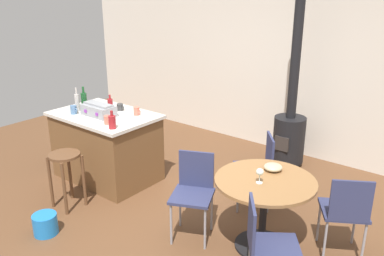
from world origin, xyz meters
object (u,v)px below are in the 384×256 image
Objects in this scene: cup_1 at (137,111)px; folding_chair_far at (266,243)px; cup_3 at (120,107)px; bottle_3 at (112,122)px; toolbox at (99,110)px; bottle_0 at (77,102)px; kitchen_island at (107,146)px; wooden_stool at (66,168)px; serving_bowl at (273,167)px; plastic_bucket at (45,224)px; dining_table at (264,196)px; folding_chair_left at (346,210)px; bottle_2 at (84,101)px; folding_chair_near at (194,189)px; cup_2 at (74,110)px; cup_0 at (108,120)px; folding_chair_right at (258,165)px; bottle_1 at (110,104)px; wine_glass at (260,172)px; wood_stove at (290,128)px.

folding_chair_far is at bearing -21.21° from cup_1.
bottle_3 is at bearing -49.23° from cup_3.
bottle_0 is at bearing -173.88° from toolbox.
cup_3 is at bearing 76.68° from kitchen_island.
bottle_3 is (0.29, 0.48, 0.48)m from wooden_stool.
toolbox is 2.34m from serving_bowl.
dining_table is at bearing 32.60° from plastic_bucket.
bottle_2 is at bearing -175.55° from folding_chair_left.
toolbox is 1.40× the size of bottle_0.
folding_chair_near is 2.05m from cup_2.
kitchen_island is at bearing 165.68° from folding_chair_far.
wooden_stool is 5.64× the size of cup_2.
dining_table is at bearing -154.38° from folding_chair_left.
bottle_0 is at bearing 174.76° from folding_chair_near.
bottle_0 is 2.69× the size of cup_0.
folding_chair_left is at bearing 0.22° from cup_1.
folding_chair_right reaches higher than serving_bowl.
cup_0 is (0.70, -0.21, -0.07)m from bottle_2.
bottle_1 is 1.40× the size of wine_glass.
bottle_3 reaches higher than plastic_bucket.
dining_table is at bearing 19.13° from folding_chair_near.
cup_1 reaches higher than wooden_stool.
wooden_stool is 3.27× the size of bottle_1.
cup_3 is 2.28m from serving_bowl.
kitchen_island is 1.42m from plastic_bucket.
folding_chair_far is 2.75m from wood_stove.
wood_stove is 11.62× the size of bottle_1.
wooden_stool is 0.75× the size of folding_chair_far.
bottle_2 is 0.73m from cup_0.
kitchen_island is 0.65m from cup_0.
cup_2 reaches higher than folding_chair_left.
bottle_0 reaches higher than serving_bowl.
kitchen_island is 2.36m from serving_bowl.
folding_chair_near is 2.13m from bottle_0.
folding_chair_near is at bearing -7.97° from bottle_2.
bottle_1 reaches higher than folding_chair_right.
bottle_0 reaches higher than plastic_bucket.
cup_1 is 0.93× the size of cup_3.
folding_chair_far is (2.72, -0.69, 0.08)m from kitchen_island.
bottle_1 is at bearing 61.52° from cup_2.
wood_stove reaches higher than wooden_stool.
wooden_stool is 1.11m from cup_1.
bottle_2 is at bearing 127.28° from wooden_stool.
bottle_0 is (-2.73, -0.04, 0.45)m from dining_table.
cup_0 is at bearing 169.15° from folding_chair_far.
wine_glass is at bearing -11.41° from cup_1.
bottle_0 is (-0.37, -0.04, 0.04)m from toolbox.
bottle_0 is at bearing -162.53° from folding_chair_right.
cup_3 is (-2.98, -0.00, 0.43)m from folding_chair_left.
cup_2 reaches higher than folding_chair_right.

